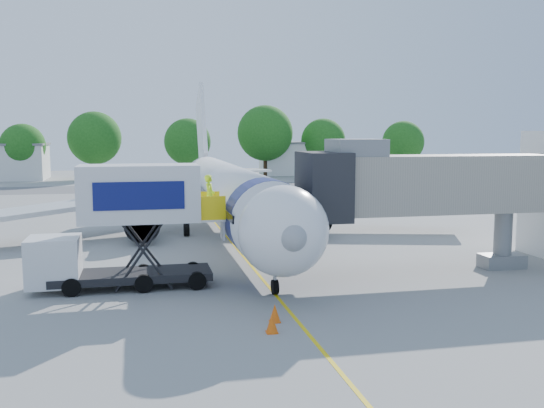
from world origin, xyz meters
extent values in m
plane|color=gray|center=(0.00, 0.00, 0.00)|extent=(160.00, 160.00, 0.00)
cube|color=yellow|center=(0.00, 0.00, 0.01)|extent=(0.15, 70.00, 0.01)
cube|color=#59595B|center=(0.00, 42.00, 0.00)|extent=(120.00, 10.00, 0.01)
cylinder|color=white|center=(0.00, 3.00, 3.00)|extent=(3.70, 28.00, 3.70)
sphere|color=white|center=(0.00, -11.00, 3.00)|extent=(3.70, 3.70, 3.70)
sphere|color=gray|center=(0.00, -12.55, 3.00)|extent=(1.10, 1.10, 1.10)
cone|color=white|center=(0.00, 20.00, 3.00)|extent=(3.70, 6.00, 3.70)
cube|color=white|center=(0.00, 21.00, 7.20)|extent=(0.35, 7.26, 8.29)
cube|color=silver|center=(9.00, 6.50, 2.30)|extent=(16.17, 9.32, 1.42)
cube|color=silver|center=(-9.00, 6.50, 2.30)|extent=(16.17, 9.32, 1.42)
cylinder|color=#999BA0|center=(5.50, 4.50, 1.30)|extent=(2.10, 3.60, 2.10)
cylinder|color=#999BA0|center=(-5.50, 4.50, 1.30)|extent=(2.10, 3.60, 2.10)
cube|color=black|center=(0.00, -11.30, 3.45)|extent=(2.60, 1.39, 0.81)
cylinder|color=#0C1357|center=(0.00, -8.00, 3.00)|extent=(3.73, 2.00, 3.73)
cylinder|color=silver|center=(0.00, -9.50, 0.75)|extent=(0.16, 0.16, 1.50)
cylinder|color=black|center=(0.00, -9.50, 0.32)|extent=(0.25, 0.64, 0.64)
cylinder|color=black|center=(2.60, 6.00, 0.45)|extent=(0.35, 0.90, 0.90)
cylinder|color=black|center=(-2.60, 6.00, 0.45)|extent=(0.35, 0.90, 0.90)
cube|color=#9D9586|center=(9.00, -7.00, 4.40)|extent=(13.60, 2.60, 2.80)
cube|color=black|center=(2.90, -7.00, 4.40)|extent=(2.00, 3.20, 3.20)
cube|color=slate|center=(4.50, -7.00, 6.20)|extent=(2.40, 2.40, 0.80)
cylinder|color=slate|center=(12.50, -7.00, 1.50)|extent=(0.90, 0.90, 3.00)
cube|color=slate|center=(12.50, -7.00, 0.35)|extent=(2.20, 1.20, 0.70)
cylinder|color=black|center=(11.60, -7.00, 0.35)|extent=(0.30, 0.70, 0.70)
cylinder|color=black|center=(13.40, -7.00, 0.35)|extent=(0.30, 0.70, 0.70)
cube|color=black|center=(-6.00, -7.00, 0.55)|extent=(7.00, 2.30, 0.35)
cube|color=silver|center=(-9.30, -7.00, 1.35)|extent=(2.20, 2.20, 2.10)
cube|color=black|center=(-9.30, -7.00, 1.80)|extent=(1.90, 2.10, 0.70)
cube|color=silver|center=(-5.60, -7.00, 4.25)|extent=(5.20, 2.40, 2.50)
cube|color=#0C1357|center=(-5.60, -8.22, 4.25)|extent=(3.80, 0.04, 1.20)
cube|color=silver|center=(-2.45, -7.00, 3.05)|extent=(1.10, 2.20, 0.10)
cube|color=yellow|center=(-2.45, -8.05, 3.60)|extent=(1.10, 0.06, 1.10)
cube|color=yellow|center=(-2.45, -5.95, 3.60)|extent=(1.10, 0.06, 1.10)
cylinder|color=black|center=(-3.20, -8.05, 0.40)|extent=(0.80, 0.25, 0.80)
cylinder|color=black|center=(-3.20, -5.95, 0.40)|extent=(0.80, 0.25, 0.80)
cylinder|color=black|center=(-8.50, -8.05, 0.40)|extent=(0.80, 0.25, 0.80)
cylinder|color=black|center=(-8.50, -5.95, 0.40)|extent=(0.80, 0.25, 0.80)
imported|color=#C3FE1A|center=(-2.48, -7.00, 4.06)|extent=(0.59, 0.77, 1.92)
cube|color=silver|center=(-2.52, -18.04, 0.72)|extent=(4.03, 3.12, 1.43)
cube|color=#0C1357|center=(-2.52, -18.04, 1.18)|extent=(2.58, 2.42, 0.36)
cylinder|color=black|center=(-4.12, -18.12, 0.36)|extent=(0.76, 0.52, 0.72)
cylinder|color=black|center=(-3.55, -16.81, 0.36)|extent=(0.76, 0.52, 0.72)
cylinder|color=black|center=(-1.49, -19.27, 0.36)|extent=(0.76, 0.52, 0.72)
cylinder|color=black|center=(-0.92, -17.95, 0.36)|extent=(0.76, 0.52, 0.72)
cone|color=#EB590C|center=(-0.84, -13.24, 0.34)|extent=(0.42, 0.42, 0.68)
cube|color=#EB590C|center=(-0.84, -13.24, 0.02)|extent=(0.39, 0.39, 0.04)
cone|color=#EB590C|center=(-1.20, -14.38, 0.34)|extent=(0.43, 0.43, 0.69)
cube|color=#EB590C|center=(-1.20, -14.38, 0.02)|extent=(0.39, 0.39, 0.04)
cube|color=silver|center=(22.00, 62.00, 2.50)|extent=(16.00, 7.00, 5.00)
cube|color=slate|center=(22.00, 62.00, 5.15)|extent=(16.40, 7.40, 0.30)
cylinder|color=#382314|center=(-21.88, 58.42, 1.43)|extent=(0.56, 0.56, 2.86)
sphere|color=#1C5416|center=(-21.88, 58.42, 4.93)|extent=(6.36, 6.36, 6.36)
cylinder|color=#382314|center=(-11.96, 58.63, 1.75)|extent=(0.56, 0.56, 3.50)
sphere|color=#1C5416|center=(-11.96, 58.63, 6.03)|extent=(7.78, 7.78, 7.78)
cylinder|color=#382314|center=(1.59, 58.19, 1.58)|extent=(0.56, 0.56, 3.17)
sphere|color=#1C5416|center=(1.59, 58.19, 5.46)|extent=(7.04, 7.04, 7.04)
cylinder|color=#382314|center=(13.72, 58.98, 1.96)|extent=(0.56, 0.56, 3.91)
sphere|color=#1C5416|center=(13.72, 58.98, 6.73)|extent=(8.69, 8.69, 8.69)
cylinder|color=#382314|center=(23.38, 59.50, 1.60)|extent=(0.56, 0.56, 3.20)
sphere|color=#1C5416|center=(23.38, 59.50, 5.52)|extent=(7.12, 7.12, 7.12)
cylinder|color=#382314|center=(36.57, 58.14, 1.54)|extent=(0.56, 0.56, 3.07)
sphere|color=#1C5416|center=(36.57, 58.14, 5.29)|extent=(6.83, 6.83, 6.83)
camera|label=1|loc=(-5.54, -34.27, 6.95)|focal=40.00mm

